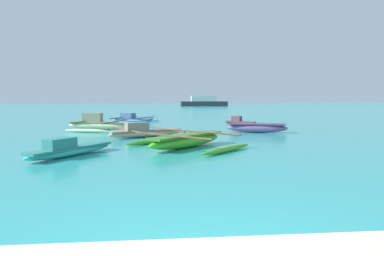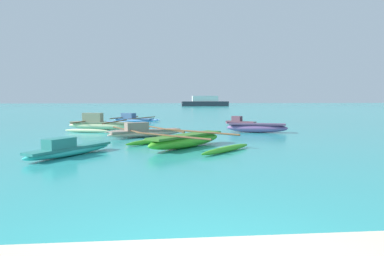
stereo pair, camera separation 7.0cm
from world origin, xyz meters
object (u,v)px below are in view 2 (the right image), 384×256
at_px(moored_boat_1, 186,141).
at_px(moored_boat_4, 257,128).
at_px(moored_boat_2, 133,119).
at_px(moored_boat_6, 69,149).
at_px(moored_boat_3, 100,124).
at_px(moored_boat_0, 145,132).
at_px(moored_boat_5, 240,122).
at_px(distant_ferry, 205,102).

bearing_deg(moored_boat_1, moored_boat_4, 4.84).
distance_m(moored_boat_2, moored_boat_4, 11.16).
bearing_deg(moored_boat_6, moored_boat_4, -16.66).
bearing_deg(moored_boat_3, moored_boat_0, -39.57).
bearing_deg(moored_boat_3, moored_boat_1, -43.49).
height_order(moored_boat_0, moored_boat_2, moored_boat_0).
distance_m(moored_boat_0, moored_boat_1, 3.95).
bearing_deg(moored_boat_4, moored_boat_5, 104.79).
relative_size(moored_boat_5, moored_boat_6, 0.64).
bearing_deg(moored_boat_5, moored_boat_4, -51.63).
height_order(moored_boat_0, moored_boat_6, moored_boat_0).
distance_m(moored_boat_2, moored_boat_6, 15.20).
distance_m(moored_boat_3, moored_boat_4, 9.02).
distance_m(moored_boat_1, moored_boat_5, 10.63).
distance_m(moored_boat_0, moored_boat_2, 10.15).
bearing_deg(moored_boat_0, moored_boat_1, -91.08).
xyz_separation_m(moored_boat_0, moored_boat_1, (1.71, -3.57, 0.03)).
xyz_separation_m(moored_boat_2, moored_boat_4, (7.24, -8.49, 0.04)).
distance_m(moored_boat_1, moored_boat_6, 4.17).
distance_m(moored_boat_0, moored_boat_5, 8.60).
distance_m(moored_boat_0, moored_boat_6, 5.56).
height_order(moored_boat_5, moored_boat_6, moored_boat_5).
bearing_deg(moored_boat_2, distant_ferry, 107.35).
xyz_separation_m(moored_boat_0, distant_ferry, (10.88, 61.87, 0.73)).
xyz_separation_m(moored_boat_1, moored_boat_6, (-3.87, -1.55, -0.04)).
relative_size(moored_boat_2, distant_ferry, 0.43).
bearing_deg(moored_boat_3, distant_ferry, 92.74).
height_order(moored_boat_0, moored_boat_1, moored_boat_0).
relative_size(moored_boat_1, moored_boat_6, 1.48).
bearing_deg(moored_boat_1, moored_boat_6, 155.70).
bearing_deg(moored_boat_6, distant_ferry, 22.52).
bearing_deg(moored_boat_2, moored_boat_3, -72.64).
relative_size(moored_boat_3, moored_boat_4, 1.30).
bearing_deg(moored_boat_4, moored_boat_1, -112.30).
height_order(moored_boat_2, moored_boat_4, moored_boat_2).
xyz_separation_m(moored_boat_1, distant_ferry, (9.18, 65.44, 0.70)).
bearing_deg(distant_ferry, moored_boat_1, -97.98).
relative_size(moored_boat_1, moored_boat_3, 1.11).
relative_size(moored_boat_1, distant_ferry, 0.44).
bearing_deg(distant_ferry, moored_boat_0, -99.98).
bearing_deg(distant_ferry, moored_boat_4, -94.76).
bearing_deg(moored_boat_0, moored_boat_2, 71.18).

